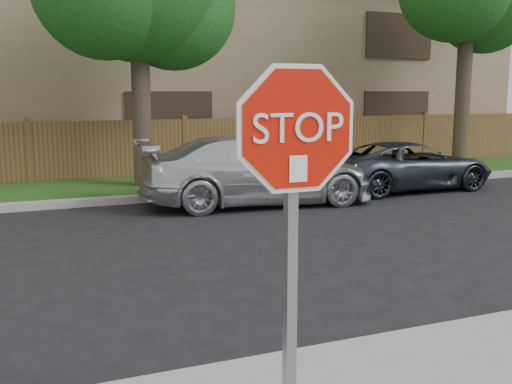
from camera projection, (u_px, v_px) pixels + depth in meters
name	position (u px, v px, depth m)	size (l,w,h in m)	color
far_curb	(37.00, 206.00, 12.07)	(70.00, 0.30, 0.15)	gray
grass_strip	(34.00, 194.00, 13.58)	(70.00, 3.00, 0.12)	#1E4714
fence	(29.00, 154.00, 14.92)	(70.00, 0.12, 1.60)	brown
apartment_building	(19.00, 55.00, 19.58)	(35.20, 9.20, 7.20)	#897355
stop_sign	(295.00, 185.00, 3.40)	(1.01, 0.13, 2.55)	gray
sedan_right	(257.00, 170.00, 12.55)	(2.01, 4.93, 1.43)	silver
sedan_far_right	(409.00, 166.00, 14.46)	(1.92, 4.17, 1.16)	#343C45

